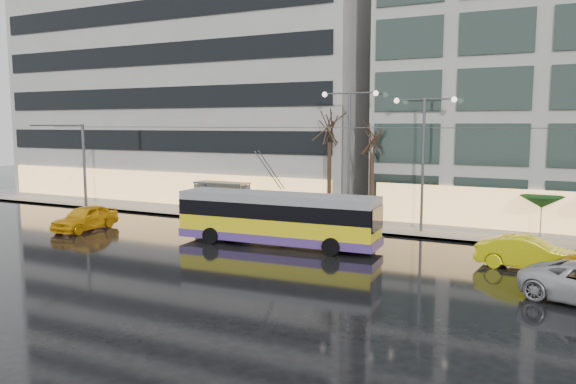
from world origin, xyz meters
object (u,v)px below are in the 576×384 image
Objects in this scene: trolleybus at (277,220)px; street_lamp_near at (349,139)px; taxi_a at (85,218)px; bus_shelter at (219,191)px.

trolleybus is 8.77m from street_lamp_near.
bus_shelter is at bearing 57.74° from taxi_a.
taxi_a is (-15.22, -8.85, -5.17)m from street_lamp_near.
trolleybus is 1.33× the size of street_lamp_near.
trolleybus is 11.37m from bus_shelter.
trolleybus is at bearing 3.02° from taxi_a.
trolleybus is at bearing -39.58° from bus_shelter.
trolleybus reaches higher than taxi_a.
street_lamp_near is 1.86× the size of taxi_a.
bus_shelter reaches higher than taxi_a.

